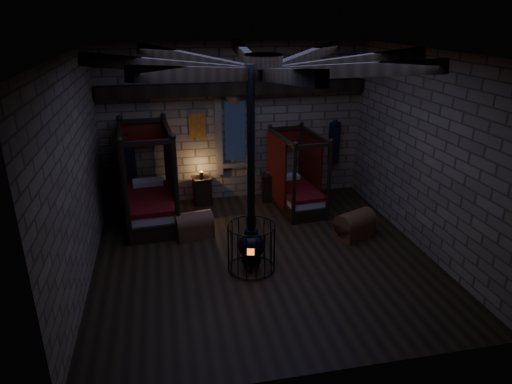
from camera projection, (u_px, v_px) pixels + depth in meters
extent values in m
cube|color=black|center=(262.00, 256.00, 9.79)|extent=(7.00, 7.00, 0.01)
cube|color=#847054|center=(235.00, 123.00, 12.20)|extent=(7.00, 0.02, 4.20)
cube|color=#847054|center=(322.00, 245.00, 5.83)|extent=(7.00, 0.02, 4.20)
cube|color=#847054|center=(77.00, 175.00, 8.36)|extent=(0.02, 7.00, 4.20)
cube|color=#847054|center=(424.00, 153.00, 9.67)|extent=(0.02, 7.00, 4.20)
cube|color=black|center=(264.00, 52.00, 8.24)|extent=(7.00, 7.00, 0.01)
cube|color=black|center=(235.00, 89.00, 11.69)|extent=(6.86, 0.35, 0.30)
cylinder|color=black|center=(264.00, 61.00, 8.30)|extent=(0.70, 0.70, 0.25)
cube|color=black|center=(235.00, 131.00, 12.23)|extent=(0.55, 0.04, 1.60)
cube|color=maroon|center=(197.00, 125.00, 11.98)|extent=(0.45, 0.03, 0.65)
cube|color=black|center=(129.00, 155.00, 11.77)|extent=(0.30, 0.10, 1.15)
cube|color=black|center=(334.00, 143.00, 12.82)|extent=(0.30, 0.10, 1.15)
cube|color=black|center=(152.00, 215.00, 11.29)|extent=(1.33, 2.33, 0.39)
cube|color=beige|center=(151.00, 204.00, 11.17)|extent=(1.19, 2.15, 0.24)
cube|color=#660F0D|center=(150.00, 198.00, 11.12)|extent=(1.26, 2.20, 0.11)
cube|color=beige|center=(148.00, 183.00, 11.81)|extent=(0.78, 0.43, 0.15)
cube|color=#5E1108|center=(143.00, 133.00, 11.62)|extent=(1.19, 0.14, 0.60)
cylinder|color=black|center=(126.00, 196.00, 9.81)|extent=(0.12, 0.12, 2.38)
cylinder|color=black|center=(124.00, 166.00, 11.75)|extent=(0.12, 0.12, 2.38)
cylinder|color=black|center=(176.00, 191.00, 10.09)|extent=(0.12, 0.12, 2.38)
cylinder|color=black|center=(167.00, 162.00, 12.03)|extent=(0.12, 0.12, 2.38)
cube|color=#5E1108|center=(123.00, 173.00, 11.04)|extent=(0.18, 1.62, 2.11)
cube|color=#5E1108|center=(171.00, 169.00, 11.34)|extent=(0.18, 1.62, 2.11)
cube|color=black|center=(296.00, 202.00, 12.12)|extent=(1.16, 1.99, 0.33)
cube|color=beige|center=(297.00, 193.00, 12.03)|extent=(1.04, 1.83, 0.20)
cube|color=#660F0D|center=(297.00, 189.00, 11.98)|extent=(1.10, 1.87, 0.09)
cube|color=beige|center=(288.00, 177.00, 12.57)|extent=(0.67, 0.38, 0.13)
cube|color=#5E1108|center=(285.00, 138.00, 12.40)|extent=(1.00, 0.14, 0.50)
cylinder|color=black|center=(294.00, 186.00, 10.88)|extent=(0.10, 0.10, 2.01)
cylinder|color=black|center=(270.00, 164.00, 12.50)|extent=(0.10, 0.10, 2.01)
cylinder|color=black|center=(329.00, 182.00, 11.13)|extent=(0.10, 0.10, 2.01)
cylinder|color=black|center=(300.00, 161.00, 12.75)|extent=(0.10, 0.10, 2.01)
cube|color=#5E1108|center=(276.00, 169.00, 11.91)|extent=(0.18, 1.37, 1.78)
cube|color=#5E1108|center=(311.00, 166.00, 12.17)|extent=(0.18, 1.37, 1.78)
cube|color=brown|center=(194.00, 229.00, 10.59)|extent=(0.93, 0.66, 0.35)
cylinder|color=brown|center=(194.00, 223.00, 10.52)|extent=(0.93, 0.66, 0.52)
cube|color=#A88833|center=(177.00, 232.00, 10.45)|extent=(0.14, 0.54, 0.37)
cube|color=#A88833|center=(210.00, 227.00, 10.72)|extent=(0.14, 0.54, 0.37)
cube|color=brown|center=(354.00, 229.00, 10.58)|extent=(1.02, 0.85, 0.37)
cylinder|color=brown|center=(355.00, 222.00, 10.51)|extent=(1.02, 0.85, 0.54)
cube|color=#A88833|center=(342.00, 234.00, 10.36)|extent=(0.28, 0.53, 0.39)
cube|color=#A88833|center=(366.00, 225.00, 10.80)|extent=(0.28, 0.53, 0.39)
cube|color=black|center=(202.00, 191.00, 12.31)|extent=(0.49, 0.48, 0.73)
cube|color=black|center=(202.00, 178.00, 12.17)|extent=(0.54, 0.52, 0.04)
cylinder|color=#A88833|center=(201.00, 174.00, 12.13)|extent=(0.10, 0.10, 0.17)
cube|color=black|center=(270.00, 188.00, 12.57)|extent=(0.49, 0.47, 0.72)
cube|color=black|center=(270.00, 175.00, 12.43)|extent=(0.54, 0.52, 0.04)
cube|color=brown|center=(270.00, 173.00, 12.40)|extent=(0.20, 0.16, 0.05)
cylinder|color=black|center=(251.00, 260.00, 9.22)|extent=(0.39, 0.39, 0.10)
sphere|color=black|center=(251.00, 245.00, 9.10)|extent=(0.55, 0.55, 0.55)
cylinder|color=black|center=(251.00, 232.00, 8.99)|extent=(0.27, 0.27, 0.14)
cube|color=#FF5914|center=(251.00, 252.00, 8.86)|extent=(0.14, 0.05, 0.14)
cylinder|color=black|center=(251.00, 153.00, 8.39)|extent=(0.15, 0.15, 3.17)
torus|color=black|center=(251.00, 267.00, 9.29)|extent=(0.97, 0.97, 0.03)
torus|color=black|center=(251.00, 226.00, 8.94)|extent=(0.97, 0.97, 0.03)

